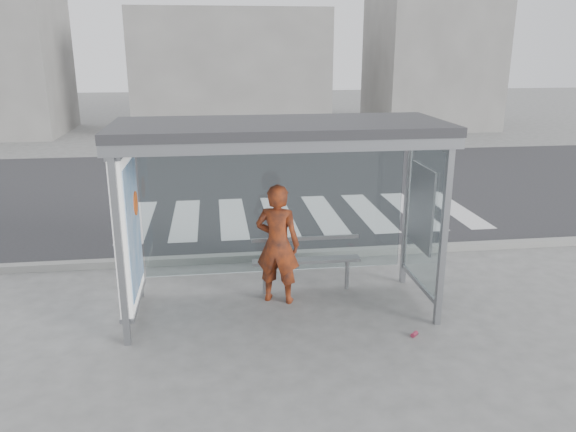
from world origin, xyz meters
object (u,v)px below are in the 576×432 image
object	(u,v)px
person	(278,244)
bench	(306,260)
bus_shelter	(252,171)
soda_can	(414,334)

from	to	relation	value
person	bench	distance (m)	0.66
bus_shelter	bench	world-z (taller)	bus_shelter
bus_shelter	bench	bearing A→B (deg)	32.46
bench	soda_can	size ratio (longest dim) A/B	15.04
bus_shelter	person	world-z (taller)	bus_shelter
person	bus_shelter	bearing A→B (deg)	55.10
soda_can	bench	bearing A→B (deg)	125.95
bench	soda_can	world-z (taller)	bench
soda_can	person	bearing A→B (deg)	141.23
bus_shelter	bench	distance (m)	1.78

